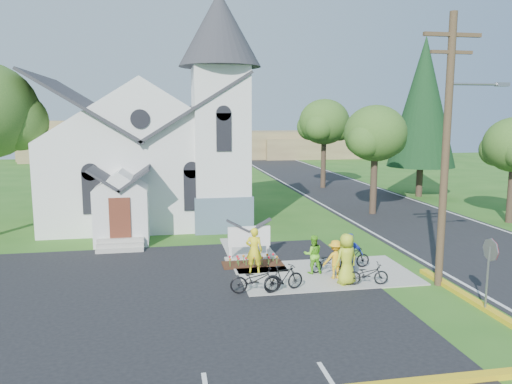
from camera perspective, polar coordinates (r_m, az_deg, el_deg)
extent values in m
plane|color=#295F1B|center=(19.83, 4.25, -10.05)|extent=(120.00, 120.00, 0.00)
cube|color=black|center=(17.50, -17.32, -13.02)|extent=(20.00, 16.00, 0.02)
cube|color=black|center=(36.86, 13.46, -1.44)|extent=(8.00, 90.00, 0.02)
cube|color=gray|center=(20.69, 7.98, -9.23)|extent=(7.00, 4.00, 0.05)
cube|color=silver|center=(31.41, -12.51, 1.45)|extent=(11.00, 9.00, 5.00)
cube|color=slate|center=(28.54, -3.97, -2.14)|extent=(3.20, 3.20, 2.00)
cube|color=silver|center=(28.09, -4.05, 4.89)|extent=(3.00, 3.00, 9.00)
cone|color=#2B2B31|center=(28.40, -4.20, 18.09)|extent=(4.50, 4.50, 4.00)
cube|color=silver|center=(26.03, -15.06, -2.59)|extent=(2.60, 2.40, 2.80)
cube|color=#612C1B|center=(24.81, -15.29, -2.91)|extent=(1.00, 0.10, 2.00)
cube|color=gray|center=(22.56, -0.79, -7.55)|extent=(2.20, 0.40, 0.10)
cube|color=white|center=(22.30, -2.96, -6.42)|extent=(0.12, 0.12, 1.00)
cube|color=white|center=(22.58, 1.34, -6.22)|extent=(0.12, 0.12, 1.00)
cube|color=white|center=(22.30, -0.80, -5.08)|extent=(1.90, 0.14, 0.90)
cube|color=#341E0E|center=(21.72, -0.39, -8.25)|extent=(2.60, 1.10, 0.07)
cylinder|color=#412E20|center=(19.53, 20.85, 4.12)|extent=(0.28, 0.28, 10.00)
cube|color=#412E20|center=(19.68, 21.54, 16.39)|extent=(2.20, 0.14, 0.14)
cube|color=#412E20|center=(19.60, 21.44, 14.66)|extent=(1.60, 0.12, 0.12)
cylinder|color=gray|center=(20.10, 23.98, 11.20)|extent=(2.20, 0.10, 0.10)
cube|color=gray|center=(20.67, 26.31, 10.96)|extent=(0.50, 0.22, 0.14)
cylinder|color=gray|center=(18.08, 24.91, -9.09)|extent=(0.07, 0.07, 2.20)
cylinder|color=#B21414|center=(17.84, 25.25, -6.00)|extent=(0.04, 0.76, 0.76)
cylinder|color=#3A2C20|center=(33.24, 13.29, 0.99)|extent=(0.44, 0.44, 4.05)
ellipsoid|color=#345E20|center=(32.97, 13.49, 6.55)|extent=(4.00, 4.00, 3.60)
cylinder|color=#3A2C20|center=(44.55, 7.71, 3.36)|extent=(0.44, 0.44, 4.50)
ellipsoid|color=#345E20|center=(44.36, 7.80, 7.95)|extent=(4.40, 4.40, 3.96)
cylinder|color=#3A2C20|center=(33.42, 27.14, -0.10)|extent=(0.44, 0.44, 3.60)
cylinder|color=#3A2C20|center=(41.55, 18.17, 1.15)|extent=(0.50, 0.50, 2.40)
cone|color=black|center=(41.23, 18.58, 9.72)|extent=(5.20, 5.20, 10.00)
cube|color=olive|center=(75.06, -2.12, 5.41)|extent=(60.00, 8.00, 4.00)
cube|color=olive|center=(76.41, -14.37, 5.80)|extent=(30.00, 6.00, 5.60)
cube|color=olive|center=(77.12, 9.99, 5.00)|extent=(25.00, 6.00, 3.00)
imported|color=yellow|center=(20.31, -0.21, -6.67)|extent=(0.76, 0.58, 1.87)
imported|color=black|center=(18.21, -0.03, -9.96)|extent=(1.88, 0.71, 0.98)
imported|color=#67CD26|center=(20.41, 6.53, -7.08)|extent=(0.81, 0.66, 1.57)
imported|color=black|center=(18.40, 3.17, -9.79)|extent=(1.69, 0.91, 0.98)
imported|color=blue|center=(20.18, 10.76, -7.10)|extent=(1.03, 0.44, 1.75)
imported|color=black|center=(20.83, 8.11, -7.84)|extent=(1.68, 1.03, 0.83)
imported|color=#F2AD1A|center=(19.91, 9.07, -7.60)|extent=(1.00, 0.58, 1.53)
imported|color=black|center=(21.40, 10.97, -7.36)|extent=(1.53, 0.50, 0.91)
imported|color=#B6C925|center=(19.25, 10.31, -7.54)|extent=(1.10, 0.89, 1.96)
imported|color=black|center=(19.50, 12.62, -9.13)|extent=(1.64, 0.74, 0.83)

